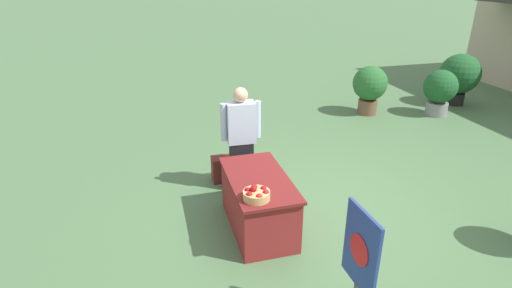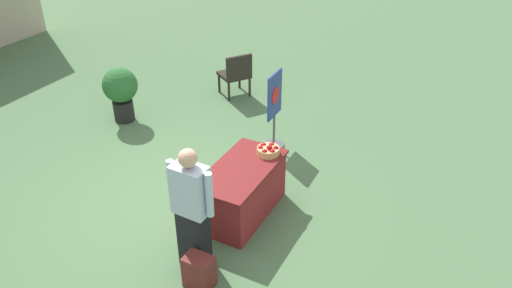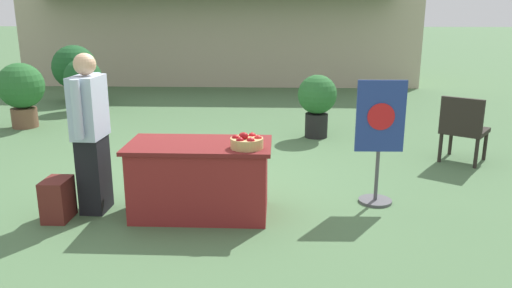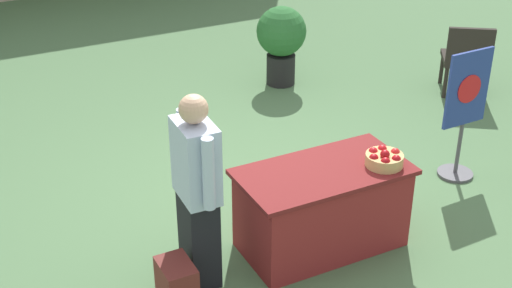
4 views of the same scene
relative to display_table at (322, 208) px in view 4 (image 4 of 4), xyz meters
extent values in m
plane|color=#4C7047|center=(-0.17, 0.86, -0.38)|extent=(120.00, 120.00, 0.00)
cube|color=maroon|center=(0.00, 0.00, -0.02)|extent=(1.35, 0.71, 0.71)
cube|color=maroon|center=(0.00, 0.00, 0.35)|extent=(1.44, 0.75, 0.04)
cylinder|color=tan|center=(0.49, -0.16, 0.42)|extent=(0.32, 0.32, 0.10)
sphere|color=red|center=(0.59, -0.16, 0.46)|extent=(0.08, 0.08, 0.08)
sphere|color=red|center=(0.53, -0.06, 0.46)|extent=(0.08, 0.08, 0.08)
sphere|color=red|center=(0.44, -0.06, 0.46)|extent=(0.08, 0.08, 0.08)
sphere|color=#A30F14|center=(0.38, -0.16, 0.46)|extent=(0.08, 0.08, 0.08)
sphere|color=#A30F14|center=(0.43, -0.25, 0.46)|extent=(0.08, 0.08, 0.08)
sphere|color=#A30F14|center=(0.53, -0.26, 0.46)|extent=(0.08, 0.08, 0.08)
sphere|color=#A30F14|center=(0.46, -0.19, 0.50)|extent=(0.08, 0.08, 0.08)
cube|color=black|center=(-1.11, 0.04, 0.02)|extent=(0.25, 0.35, 0.79)
cube|color=silver|center=(-1.11, 0.04, 0.72)|extent=(0.28, 0.43, 0.62)
sphere|color=tan|center=(-1.11, 0.04, 1.15)|extent=(0.22, 0.22, 0.22)
cylinder|color=silver|center=(-1.10, 0.30, 0.75)|extent=(0.09, 0.09, 0.57)
cylinder|color=silver|center=(-1.12, -0.22, 0.75)|extent=(0.09, 0.09, 0.57)
cube|color=maroon|center=(-1.40, -0.21, -0.17)|extent=(0.24, 0.34, 0.42)
cylinder|color=#4C4C51|center=(1.86, 0.40, -0.36)|extent=(0.36, 0.36, 0.03)
cylinder|color=#4C4C51|center=(1.86, 0.40, -0.07)|extent=(0.04, 0.04, 0.55)
cube|color=navy|center=(1.86, 0.40, 0.58)|extent=(0.51, 0.04, 0.76)
cylinder|color=red|center=(1.86, 0.38, 0.58)|extent=(0.29, 0.01, 0.29)
cylinder|color=#28231E|center=(3.29, 2.34, -0.18)|extent=(0.05, 0.05, 0.41)
cylinder|color=#28231E|center=(3.68, 2.08, -0.18)|extent=(0.05, 0.05, 0.41)
cylinder|color=#28231E|center=(3.02, 1.96, -0.18)|extent=(0.05, 0.05, 0.41)
cylinder|color=#28231E|center=(3.41, 1.69, -0.18)|extent=(0.05, 0.05, 0.41)
cube|color=#28231E|center=(3.35, 2.02, 0.06)|extent=(0.76, 0.76, 0.06)
cube|color=#28231E|center=(3.21, 1.81, 0.31)|extent=(0.49, 0.36, 0.46)
cylinder|color=black|center=(1.42, 3.29, -0.18)|extent=(0.37, 0.37, 0.39)
sphere|color=#28662D|center=(1.42, 3.29, 0.33)|extent=(0.64, 0.64, 0.64)
camera|label=1|loc=(4.31, -1.23, 2.81)|focal=28.00mm
camera|label=2|loc=(-4.82, -2.72, 4.06)|focal=35.00mm
camera|label=3|loc=(0.78, -4.77, 1.66)|focal=35.00mm
camera|label=4|loc=(-2.81, -4.26, 3.31)|focal=50.00mm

